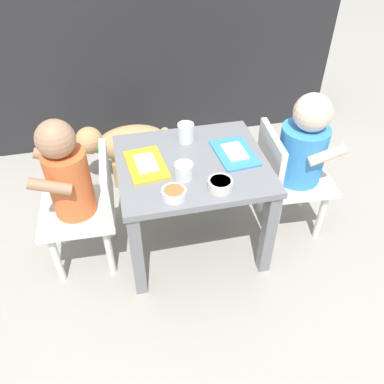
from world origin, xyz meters
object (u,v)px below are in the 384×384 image
Objects in this scene: seated_child_right at (300,151)px; seated_child_left at (73,183)px; water_cup_left at (184,172)px; cereal_bowl_left_side at (220,184)px; dog at (125,144)px; food_tray_right at (235,153)px; food_tray_left at (146,164)px; cereal_bowl_right_side at (174,193)px; water_cup_right at (186,134)px; dining_table at (192,178)px.

seated_child_left is at bearing -179.46° from seated_child_right.
cereal_bowl_left_side is (0.11, -0.09, -0.01)m from water_cup_left.
food_tray_right reaches higher than dog.
food_tray_left is 0.30m from cereal_bowl_left_side.
cereal_bowl_left_side is at bearing -66.53° from dog.
seated_child_right is 0.85m from dog.
food_tray_left reaches higher than dog.
dog is (-0.67, 0.49, -0.19)m from seated_child_right.
dog is 5.58× the size of cereal_bowl_right_side.
seated_child_left is 0.61m from food_tray_right.
seated_child_right is 9.78× the size of water_cup_left.
seated_child_left reaches higher than water_cup_right.
cereal_bowl_right_side is (-0.27, -0.20, 0.01)m from food_tray_right.
food_tray_right is 0.24m from water_cup_left.
dog is 0.66m from food_tray_right.
dog is at bearing 129.81° from food_tray_right.
seated_child_left is at bearing 160.99° from cereal_bowl_left_side.
dining_table is 2.58× the size of food_tray_right.
seated_child_left is 9.93× the size of water_cup_left.
food_tray_right is at bearing 35.74° from cereal_bowl_right_side.
water_cup_left is (-0.05, -0.08, 0.10)m from dining_table.
food_tray_right is at bearing -39.06° from water_cup_right.
water_cup_right reaches higher than food_tray_right.
food_tray_left is 0.34m from food_tray_right.
water_cup_right is (-0.16, 0.13, 0.03)m from food_tray_right.
water_cup_left is at bearing -119.44° from dining_table.
seated_child_right is 2.98× the size of food_tray_right.
seated_child_left is 0.40m from water_cup_left.
cereal_bowl_right_side is (-0.16, -0.01, -0.00)m from cereal_bowl_left_side.
dining_table is 0.18m from water_cup_right.
seated_child_left is at bearing -161.66° from water_cup_right.
dining_table is 1.20× the size of dog.
food_tray_left is at bearing 3.40° from seated_child_left.
food_tray_left is 2.97× the size of water_cup_right.
cereal_bowl_left_side is (-0.11, -0.19, 0.01)m from food_tray_right.
cereal_bowl_left_side is at bearing -39.35° from water_cup_left.
cereal_bowl_left_side is (0.29, -0.67, 0.23)m from dog.
seated_child_left is 7.60× the size of cereal_bowl_left_side.
cereal_bowl_left_side is (0.05, -0.32, -0.01)m from water_cup_right.
food_tray_right is at bearing 0.00° from food_tray_left.
dining_table is 0.23m from cereal_bowl_right_side.
water_cup_left is 0.89× the size of water_cup_right.
cereal_bowl_left_side is 0.16m from cereal_bowl_right_side.
water_cup_left is at bearing -103.45° from water_cup_right.
cereal_bowl_right_side is at bearing -70.71° from food_tray_left.
water_cup_right reaches higher than dog.
food_tray_right is (0.34, 0.00, 0.00)m from food_tray_left.
seated_child_left is at bearing 151.90° from cereal_bowl_right_side.
dog is 5.41× the size of cereal_bowl_left_side.
water_cup_right is (-0.44, 0.14, 0.06)m from seated_child_right.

